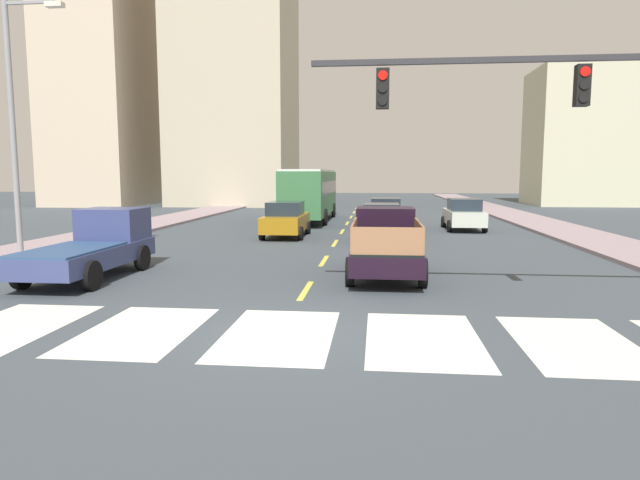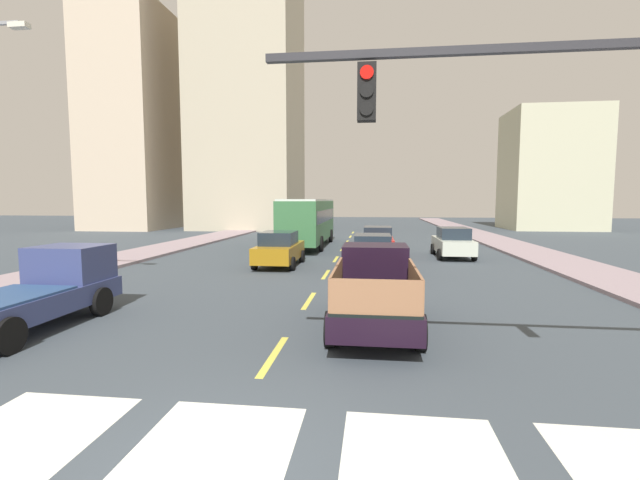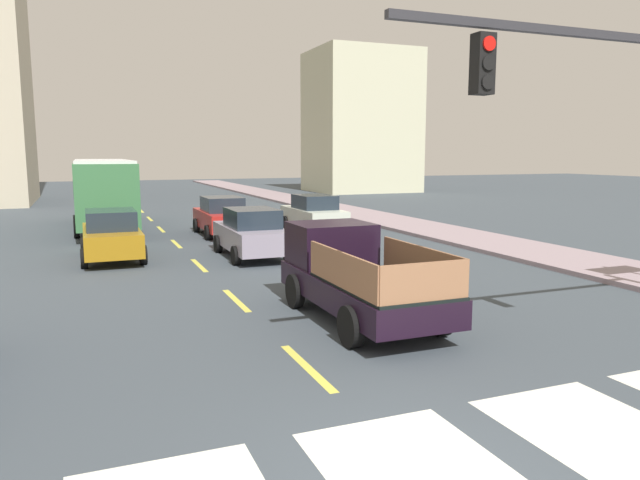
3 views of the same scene
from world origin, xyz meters
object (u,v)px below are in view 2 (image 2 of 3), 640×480
object	(u,v)px
pickup_stakebed	(375,288)
sedan_far	(279,249)
sedan_near_right	(453,242)
sedan_mid	(378,241)
city_bus	(309,219)
sedan_near_left	(373,253)
pickup_dark	(40,290)

from	to	relation	value
pickup_stakebed	sedan_far	size ratio (longest dim) A/B	1.18
sedan_near_right	sedan_mid	distance (m)	4.27
sedan_near_right	city_bus	bearing A→B (deg)	152.97
pickup_stakebed	sedan_near_right	bearing A→B (deg)	73.60
city_bus	sedan_far	bearing A→B (deg)	-89.22
pickup_stakebed	sedan_near_right	xyz separation A→B (m)	(4.45, 13.85, -0.08)
sedan_near_right	sedan_far	distance (m)	10.11
sedan_near_left	sedan_near_right	bearing A→B (deg)	48.35
sedan_far	sedan_near_right	bearing A→B (deg)	25.57
sedan_far	pickup_dark	bearing A→B (deg)	-110.34
sedan_near_left	pickup_dark	bearing A→B (deg)	-134.89
pickup_dark	pickup_stakebed	bearing A→B (deg)	4.79
pickup_dark	sedan_near_left	size ratio (longest dim) A/B	1.18
sedan_far	sedan_near_left	bearing A→B (deg)	-15.22
pickup_stakebed	sedan_mid	size ratio (longest dim) A/B	1.18
pickup_dark	sedan_mid	bearing A→B (deg)	56.85
pickup_dark	sedan_far	distance (m)	11.44
city_bus	sedan_near_right	world-z (taller)	city_bus
pickup_dark	sedan_near_left	world-z (taller)	pickup_dark
pickup_dark	sedan_near_left	xyz separation A→B (m)	(8.57, 9.48, -0.06)
city_bus	sedan_far	world-z (taller)	city_bus
sedan_near_left	sedan_far	xyz separation A→B (m)	(-4.59, 1.25, 0.00)
sedan_mid	sedan_near_left	xyz separation A→B (m)	(-0.27, -5.97, 0.00)
pickup_stakebed	pickup_dark	distance (m)	8.74
pickup_dark	sedan_mid	distance (m)	17.80
pickup_dark	sedan_far	size ratio (longest dim) A/B	1.18
sedan_near_right	pickup_stakebed	bearing A→B (deg)	-107.00
city_bus	sedan_mid	distance (m)	6.60
pickup_stakebed	city_bus	distance (m)	19.21
pickup_dark	sedan_near_right	xyz separation A→B (m)	(13.10, 15.09, -0.06)
city_bus	sedan_near_left	bearing A→B (deg)	-65.22
pickup_stakebed	sedan_far	world-z (taller)	pickup_stakebed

